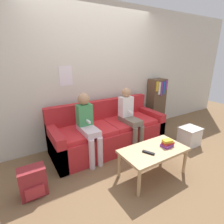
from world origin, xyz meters
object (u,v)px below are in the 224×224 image
tv_remote (149,152)px  storage_box (189,136)px  person_right (130,116)px  backpack (33,182)px  couch (108,132)px  person_left (88,124)px  coffee_table (153,152)px  bookshelf (156,103)px

tv_remote → storage_box: (1.37, 0.32, -0.25)m
person_right → backpack: 1.83m
couch → tv_remote: size_ratio=12.34×
person_left → storage_box: (1.86, -0.57, -0.46)m
couch → backpack: bearing=-158.3°
coffee_table → couch: bearing=97.3°
coffee_table → person_left: bearing=125.8°
couch → person_left: bearing=-159.0°
couch → bookshelf: (1.51, 0.31, 0.28)m
couch → coffee_table: bearing=-82.7°
person_left → person_right: bearing=-0.3°
person_left → tv_remote: (0.48, -0.89, -0.21)m
coffee_table → backpack: (-1.53, 0.48, -0.18)m
person_left → backpack: bearing=-158.0°
bookshelf → person_right: bearing=-156.8°
storage_box → coffee_table: bearing=-167.1°
coffee_table → storage_box: bearing=12.9°
person_left → backpack: 1.09m
coffee_table → person_right: 0.91m
person_right → bookshelf: (1.16, 0.50, -0.05)m
person_left → person_right: (0.83, -0.00, -0.01)m
couch → bookshelf: 1.57m
couch → storage_box: (1.38, -0.76, -0.11)m
person_left → bookshelf: size_ratio=0.97×
person_left → tv_remote: size_ratio=6.54×
backpack → person_left: bearing=22.0°
person_left → storage_box: 2.00m
person_left → tv_remote: 1.04m
coffee_table → person_right: person_right is taller
tv_remote → bookshelf: (1.51, 1.39, 0.15)m
coffee_table → person_right: size_ratio=0.85×
person_left → tv_remote: person_left is taller
couch → bookshelf: bearing=11.6°
person_right → storage_box: bearing=-28.7°
tv_remote → storage_box: tv_remote is taller
coffee_table → person_left: (-0.62, 0.85, 0.27)m
couch → storage_box: couch is taller
bookshelf → person_left: bearing=-166.1°
person_left → person_right: size_ratio=1.00×
tv_remote → backpack: tv_remote is taller
couch → coffee_table: couch is taller
backpack → couch: bearing=21.7°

